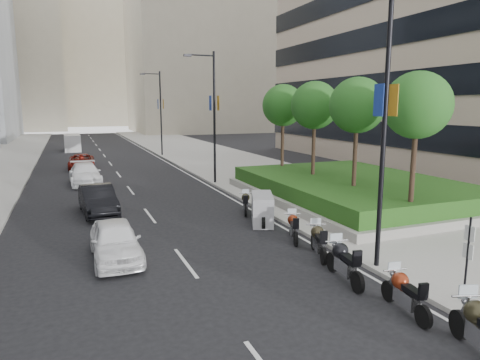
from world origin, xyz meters
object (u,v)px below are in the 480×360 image
motorcycle_1 (405,293)px  car_d (81,162)px  motorcycle_5 (262,209)px  car_c (85,174)px  lamp_post_2 (159,109)px  parking_sign (468,255)px  delivery_van (72,143)px  lamp_post_0 (381,117)px  motorcycle_6 (246,203)px  car_b (98,200)px  motorcycle_3 (318,241)px  lamp_post_1 (212,111)px  car_a (115,241)px  motorcycle_4 (293,227)px  motorcycle_2 (344,262)px

motorcycle_1 → car_d: size_ratio=0.46×
motorcycle_5 → car_c: bearing=49.2°
lamp_post_2 → parking_sign: (0.66, -38.00, -3.61)m
car_d → delivery_van: size_ratio=0.97×
lamp_post_0 → motorcycle_6: lamp_post_0 is taller
motorcycle_5 → parking_sign: bearing=-148.2°
motorcycle_6 → car_b: (-7.02, 2.64, 0.20)m
motorcycle_3 → delivery_van: 43.59m
lamp_post_0 → car_d: 29.90m
lamp_post_0 → lamp_post_1: (0.00, 17.00, 0.00)m
lamp_post_2 → car_c: (-8.26, -14.55, -4.34)m
car_a → car_b: (-0.13, 7.12, 0.02)m
parking_sign → motorcycle_1: 2.08m
motorcycle_4 → motorcycle_5: size_ratio=0.79×
lamp_post_2 → motorcycle_5: (-1.04, -28.43, -4.37)m
parking_sign → lamp_post_2: bearing=91.0°
car_c → car_d: size_ratio=1.08×
motorcycle_2 → lamp_post_2: bearing=6.0°
car_b → car_c: bearing=87.6°
car_d → delivery_van: 16.30m
lamp_post_2 → motorcycle_6: 26.68m
lamp_post_2 → motorcycle_1: (-1.21, -37.75, -4.51)m
lamp_post_1 → car_a: lamp_post_1 is taller
lamp_post_1 → car_b: (-7.99, -5.63, -4.34)m
motorcycle_4 → motorcycle_6: size_ratio=1.04×
lamp_post_2 → motorcycle_5: 28.79m
car_b → car_c: 9.09m
lamp_post_1 → parking_sign: lamp_post_1 is taller
parking_sign → motorcycle_4: 7.10m
motorcycle_2 → car_b: car_b is taller
parking_sign → motorcycle_6: 11.88m
lamp_post_0 → lamp_post_1: bearing=90.0°
motorcycle_1 → motorcycle_3: 4.56m
parking_sign → motorcycle_3: (-1.65, 4.80, -0.87)m
motorcycle_1 → motorcycle_3: (0.22, 4.55, 0.03)m
lamp_post_2 → car_b: (-7.99, -23.63, -4.34)m
lamp_post_1 → motorcycle_1: 20.30m
lamp_post_2 → delivery_van: size_ratio=1.90×
motorcycle_2 → car_c: car_c is taller
car_a → motorcycle_1: bearing=-46.5°
lamp_post_2 → motorcycle_5: size_ratio=3.65×
motorcycle_1 → car_b: size_ratio=0.48×
motorcycle_6 → motorcycle_5: bearing=-159.3°
car_c → lamp_post_1: bearing=-24.1°
motorcycle_6 → car_b: 7.50m
lamp_post_0 → motorcycle_2: 4.69m
motorcycle_6 → motorcycle_1: bearing=-158.7°
lamp_post_1 → delivery_van: (-8.77, 27.68, -4.14)m
lamp_post_2 → car_b: 25.33m
car_b → motorcycle_5: bearing=-38.7°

